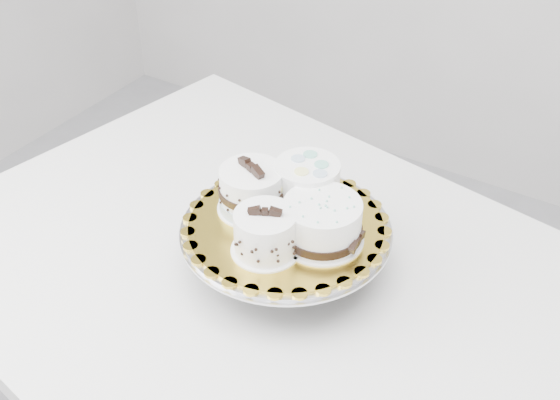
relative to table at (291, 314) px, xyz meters
The scene contains 7 objects.
table is the anchor object (origin of this frame).
cake_stand 0.14m from the table, 136.95° to the left, with size 0.34×0.34×0.09m.
cake_board 0.17m from the table, 136.95° to the left, with size 0.31×0.31×0.00m, color yellow.
cake_swirl 0.21m from the table, 112.45° to the right, with size 0.12×0.12×0.08m.
cake_banded 0.22m from the table, 162.54° to the left, with size 0.13×0.13×0.09m.
cake_dots 0.23m from the table, 106.05° to the left, with size 0.14×0.14×0.08m.
cake_ribbon 0.20m from the table, 27.69° to the left, with size 0.14×0.13×0.07m.
Camera 1 is at (0.39, -0.47, 1.54)m, focal length 45.00 mm.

